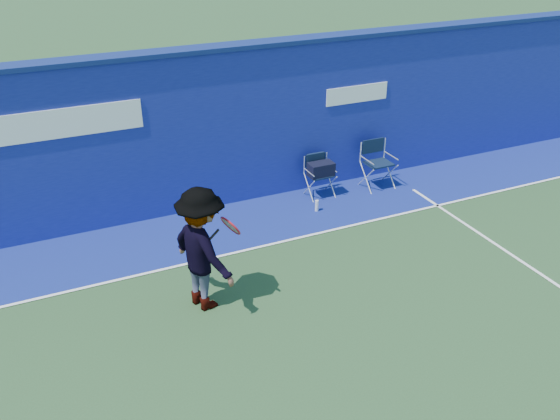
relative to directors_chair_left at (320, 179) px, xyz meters
name	(u,v)px	position (x,y,z in m)	size (l,w,h in m)	color
ground	(307,379)	(-2.59, -4.59, -0.36)	(80.00, 80.00, 0.00)	#264525
stadium_wall	(182,133)	(-2.60, 0.61, 1.19)	(24.00, 0.50, 3.08)	navy
out_of_bounds_strip	(206,232)	(-2.59, -0.49, -0.36)	(24.00, 1.80, 0.01)	navy
court_lines	(287,349)	(-2.59, -3.99, -0.35)	(24.00, 12.00, 0.01)	white
directors_chair_left	(320,179)	(0.00, 0.00, 0.00)	(0.51, 0.47, 0.86)	silver
directors_chair_right	(377,173)	(1.30, -0.12, -0.06)	(0.59, 0.53, 0.98)	silver
water_bottle	(317,206)	(-0.37, -0.59, -0.25)	(0.07, 0.07, 0.23)	silver
tennis_player	(202,249)	(-3.26, -2.55, 0.59)	(1.09, 1.39, 1.90)	#EA4738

